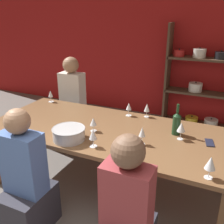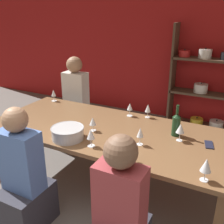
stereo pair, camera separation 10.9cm
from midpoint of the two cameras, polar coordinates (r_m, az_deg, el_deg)
The scene contains 18 objects.
wall_back_red at distance 4.75m, azimuth 13.15°, elevation 14.59°, with size 8.80×0.06×2.70m.
shelf_unit at distance 4.54m, azimuth 21.81°, elevation 5.03°, with size 1.32×0.30×1.68m.
dining_table at distance 2.74m, azimuth 0.18°, elevation -4.97°, with size 2.52×1.09×0.72m.
mixing_bowl at distance 2.51m, azimuth -8.40°, elevation -4.46°, with size 0.31×0.31×0.12m.
wine_bottle_green at distance 2.61m, azimuth 14.97°, elevation -2.55°, with size 0.08×0.08×0.31m.
wine_glass_red_a at distance 2.01m, azimuth 21.31°, elevation -10.87°, with size 0.08×0.08×0.18m.
wine_glass_red_b at distance 2.10m, azimuth 5.78°, elevation -7.77°, with size 0.07×0.07×0.18m.
wine_glass_red_c at distance 3.00m, azimuth 4.94°, elevation 1.05°, with size 0.07×0.07×0.16m.
wine_glass_red_d at distance 2.14m, azimuth 2.56°, elevation -7.04°, with size 0.08×0.08×0.17m.
wine_glass_empty_a at distance 2.51m, azimuth 15.88°, elevation -3.51°, with size 0.08×0.08×0.17m.
wine_glass_empty_b at distance 2.98m, azimuth 8.87°, elevation 0.78°, with size 0.06×0.06×0.16m.
wine_glass_white_a at distance 3.57m, azimuth -11.75°, elevation 3.95°, with size 0.07×0.07×0.16m.
wine_glass_red_e at distance 2.37m, azimuth 7.48°, elevation -4.56°, with size 0.06×0.06×0.17m.
wine_glass_red_f at distance 2.33m, azimuth -3.30°, elevation -4.93°, with size 0.07×0.07×0.17m.
wine_glass_white_b at distance 2.63m, azimuth -3.03°, elevation -2.15°, with size 0.07×0.07×0.15m.
cell_phone at distance 2.57m, azimuth 21.52°, elevation -6.65°, with size 0.10×0.16×0.01m.
person_far_a at distance 3.92m, azimuth -6.92°, elevation 0.58°, with size 0.35×0.43×1.27m.
person_near_b at distance 2.49m, azimuth -17.27°, elevation -14.91°, with size 0.35×0.44×1.16m.
Camera 2 is at (1.23, -0.72, 1.87)m, focal length 42.00 mm.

